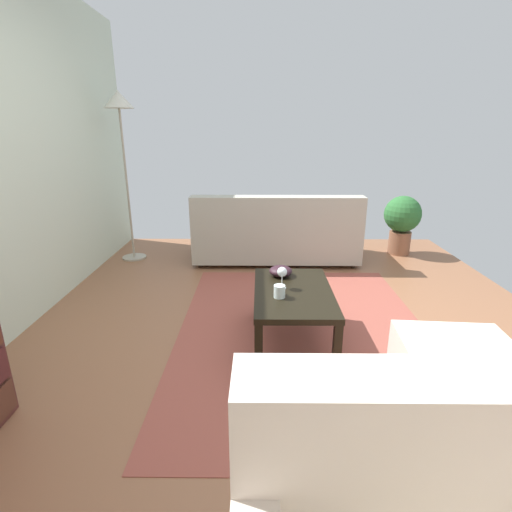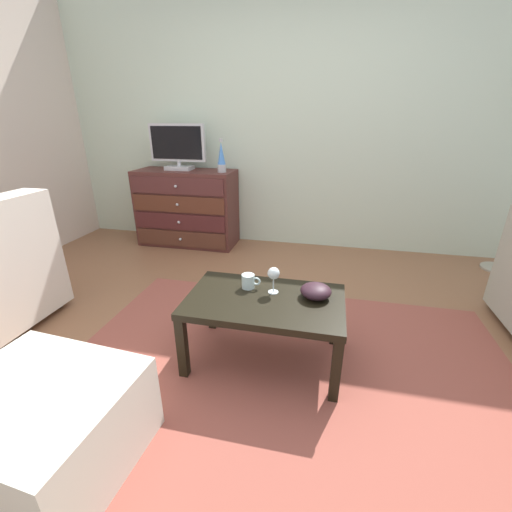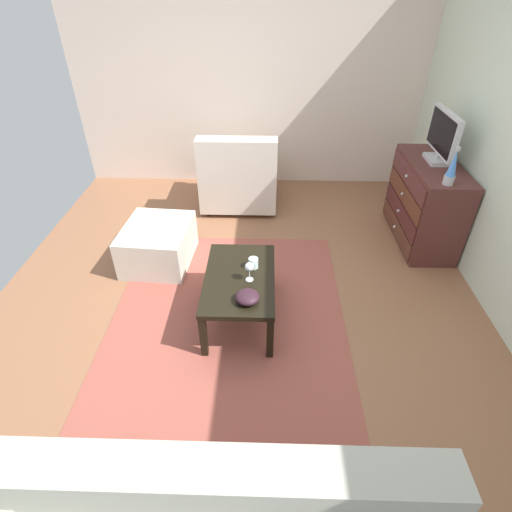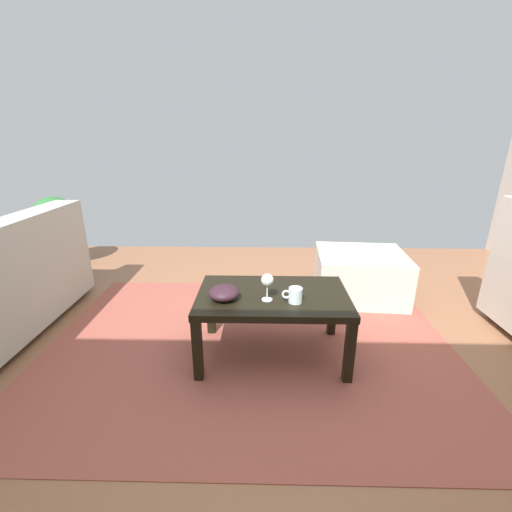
% 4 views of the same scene
% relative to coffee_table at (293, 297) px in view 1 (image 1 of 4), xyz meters
% --- Properties ---
extents(ground_plane, '(5.73, 4.50, 0.05)m').
position_rel_coffee_table_xyz_m(ground_plane, '(-0.06, 0.10, -0.38)').
color(ground_plane, '#8C5B3E').
extents(area_rug, '(2.60, 1.90, 0.01)m').
position_rel_coffee_table_xyz_m(area_rug, '(0.14, -0.10, -0.36)').
color(area_rug, '#954A3E').
rests_on(area_rug, ground_plane).
extents(coffee_table, '(0.88, 0.54, 0.41)m').
position_rel_coffee_table_xyz_m(coffee_table, '(0.00, 0.00, 0.00)').
color(coffee_table, black).
rests_on(coffee_table, ground_plane).
extents(wine_glass, '(0.07, 0.07, 0.16)m').
position_rel_coffee_table_xyz_m(wine_glass, '(0.03, 0.08, 0.17)').
color(wine_glass, silver).
rests_on(wine_glass, coffee_table).
extents(mug, '(0.11, 0.08, 0.08)m').
position_rel_coffee_table_xyz_m(mug, '(-0.12, 0.10, 0.10)').
color(mug, silver).
rests_on(mug, coffee_table).
extents(bowl_decorative, '(0.17, 0.17, 0.08)m').
position_rel_coffee_table_xyz_m(bowl_decorative, '(0.28, 0.07, 0.09)').
color(bowl_decorative, '#2F1923').
rests_on(bowl_decorative, coffee_table).
extents(couch_large, '(0.85, 1.87, 0.80)m').
position_rel_coffee_table_xyz_m(couch_large, '(1.90, 0.04, -0.04)').
color(couch_large, '#332319').
rests_on(couch_large, ground_plane).
extents(ottoman, '(0.74, 0.65, 0.38)m').
position_rel_coffee_table_xyz_m(ottoman, '(-0.75, -0.83, -0.17)').
color(ottoman, silver).
rests_on(ottoman, ground_plane).
extents(standing_lamp, '(0.32, 0.32, 1.87)m').
position_rel_coffee_table_xyz_m(standing_lamp, '(1.94, 1.75, 1.25)').
color(standing_lamp, '#A59E8C').
rests_on(standing_lamp, ground_plane).
extents(potted_plant, '(0.44, 0.44, 0.72)m').
position_rel_coffee_table_xyz_m(potted_plant, '(2.16, -1.50, 0.08)').
color(potted_plant, brown).
rests_on(potted_plant, ground_plane).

